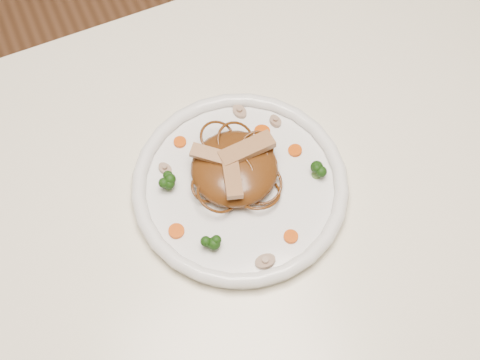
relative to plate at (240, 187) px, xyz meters
name	(u,v)px	position (x,y,z in m)	size (l,w,h in m)	color
ground	(242,344)	(-0.01, -0.04, -0.76)	(4.00, 4.00, 0.00)	brown
table	(243,242)	(-0.01, -0.04, -0.11)	(1.20, 0.80, 0.75)	white
plate	(240,187)	(0.00, 0.00, 0.00)	(0.29, 0.29, 0.02)	white
noodle_mound	(234,168)	(0.00, 0.02, 0.03)	(0.12, 0.12, 0.04)	#593110
chicken_a	(247,149)	(0.02, 0.03, 0.05)	(0.08, 0.02, 0.01)	tan
chicken_b	(212,155)	(-0.02, 0.04, 0.05)	(0.06, 0.02, 0.01)	tan
chicken_c	(232,175)	(-0.01, 0.00, 0.05)	(0.07, 0.02, 0.01)	tan
broccoli_0	(268,143)	(0.06, 0.04, 0.02)	(0.02, 0.02, 0.03)	#1A460E
broccoli_1	(167,180)	(-0.09, 0.04, 0.02)	(0.03, 0.03, 0.03)	#1A460E
broccoli_2	(211,240)	(-0.07, -0.06, 0.02)	(0.02, 0.02, 0.03)	#1A460E
broccoli_3	(317,170)	(0.10, -0.03, 0.02)	(0.02, 0.02, 0.03)	#1A460E
carrot_0	(262,131)	(0.06, 0.06, 0.01)	(0.02, 0.02, 0.01)	#EF5408
carrot_1	(176,231)	(-0.10, -0.03, 0.01)	(0.02, 0.02, 0.01)	#EF5408
carrot_2	(295,150)	(0.09, 0.02, 0.01)	(0.02, 0.02, 0.01)	#EF5408
carrot_3	(180,142)	(-0.05, 0.10, 0.01)	(0.02, 0.02, 0.01)	#EF5408
carrot_4	(291,237)	(0.03, -0.10, 0.01)	(0.02, 0.02, 0.01)	#EF5408
mushroom_0	(265,261)	(-0.02, -0.12, 0.01)	(0.03, 0.03, 0.01)	tan
mushroom_1	(275,121)	(0.09, 0.07, 0.01)	(0.02, 0.02, 0.01)	tan
mushroom_2	(165,169)	(-0.08, 0.06, 0.01)	(0.02, 0.02, 0.01)	tan
mushroom_3	(240,112)	(0.05, 0.11, 0.01)	(0.02, 0.02, 0.01)	tan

